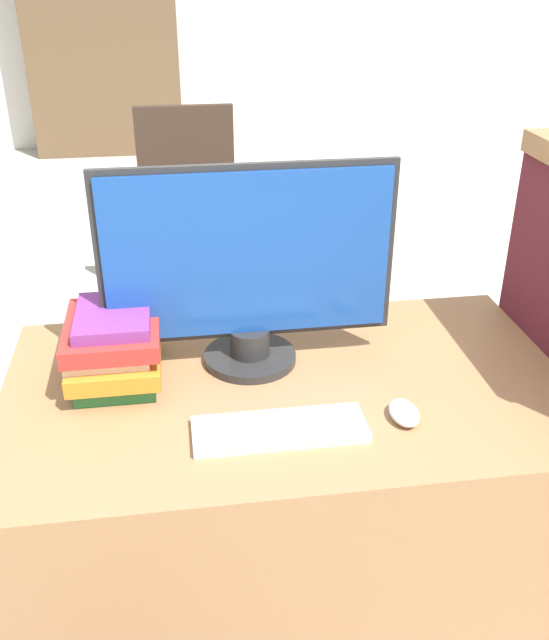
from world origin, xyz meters
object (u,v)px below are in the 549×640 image
keyboard (280,429)px  far_chair (189,209)px  book_stack (114,345)px  mouse (404,413)px  monitor (248,268)px

keyboard → far_chair: size_ratio=0.35×
keyboard → book_stack: bearing=141.3°
mouse → book_stack: book_stack is taller
far_chair → book_stack: bearing=-50.9°
keyboard → mouse: size_ratio=3.67×
keyboard → book_stack: size_ratio=1.23×
keyboard → far_chair: 2.03m
mouse → book_stack: bearing=156.6°
monitor → far_chair: (-0.08, 1.74, -0.45)m
monitor → far_chair: bearing=92.5°
book_stack → far_chair: size_ratio=0.29×
mouse → far_chair: size_ratio=0.10×
monitor → keyboard: monitor is taller
mouse → keyboard: bearing=-178.0°
monitor → mouse: 0.44m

